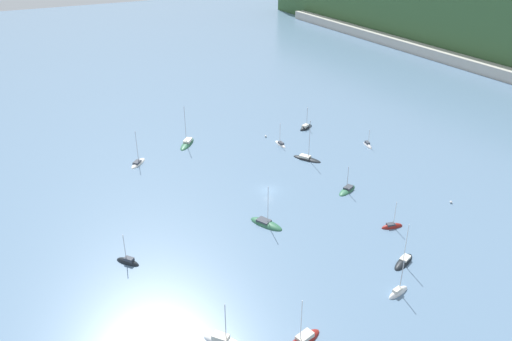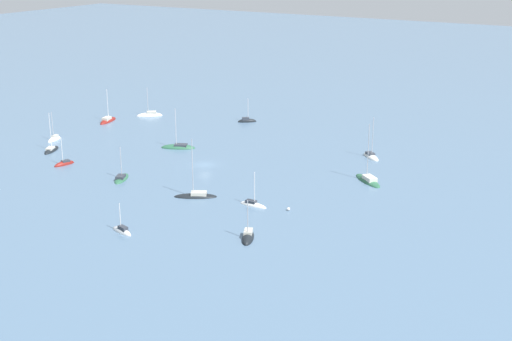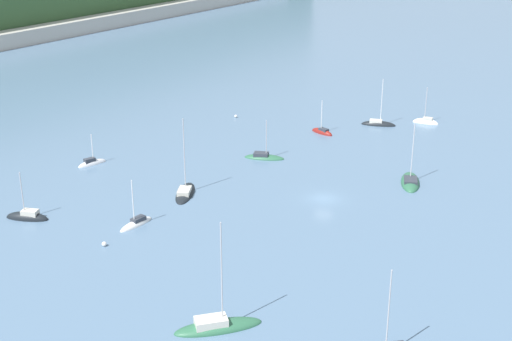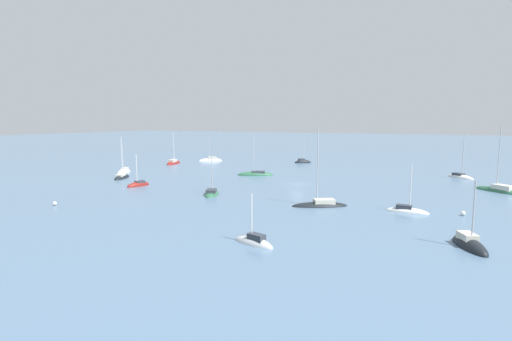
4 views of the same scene
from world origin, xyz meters
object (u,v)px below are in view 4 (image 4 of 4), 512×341
(sailboat_0, at_px, (174,163))
(sailboat_5, at_px, (407,211))
(sailboat_9, at_px, (254,243))
(mooring_buoy_0, at_px, (463,213))
(sailboat_12, at_px, (469,246))
(sailboat_4, at_px, (124,172))
(sailboat_7, at_px, (138,186))
(sailboat_8, at_px, (211,161))
(sailboat_1, at_px, (320,205))
(sailboat_10, at_px, (303,162))
(mooring_buoy_1, at_px, (55,204))
(sailboat_13, at_px, (499,191))
(sailboat_11, at_px, (122,178))
(sailboat_2, at_px, (460,177))
(sailboat_3, at_px, (256,175))
(sailboat_6, at_px, (212,194))

(sailboat_0, distance_m, sailboat_5, 73.52)
(sailboat_0, xyz_separation_m, sailboat_5, (-64.92, 34.50, -0.01))
(sailboat_9, xyz_separation_m, mooring_buoy_0, (-18.92, -22.39, 0.20))
(sailboat_12, bearing_deg, sailboat_4, -135.72)
(sailboat_7, bearing_deg, sailboat_4, -115.48)
(sailboat_8, bearing_deg, sailboat_1, 96.42)
(sailboat_5, bearing_deg, sailboat_1, -170.94)
(sailboat_5, distance_m, sailboat_10, 62.13)
(sailboat_1, height_order, sailboat_12, sailboat_1)
(sailboat_1, height_order, sailboat_9, sailboat_1)
(sailboat_0, bearing_deg, sailboat_12, -137.70)
(mooring_buoy_0, distance_m, mooring_buoy_1, 55.82)
(sailboat_4, bearing_deg, sailboat_13, 86.45)
(sailboat_13, bearing_deg, sailboat_11, 52.93)
(sailboat_0, bearing_deg, sailboat_2, -100.50)
(sailboat_0, relative_size, sailboat_1, 0.80)
(sailboat_0, height_order, sailboat_5, sailboat_0)
(sailboat_0, xyz_separation_m, sailboat_2, (-72.00, -4.55, -0.01))
(sailboat_9, xyz_separation_m, sailboat_12, (-19.12, -8.21, -0.00))
(sailboat_2, height_order, sailboat_12, sailboat_2)
(sailboat_9, distance_m, sailboat_11, 53.22)
(sailboat_11, bearing_deg, sailboat_2, -85.40)
(sailboat_1, height_order, sailboat_10, sailboat_1)
(mooring_buoy_0, bearing_deg, sailboat_3, -28.99)
(sailboat_9, relative_size, mooring_buoy_1, 10.02)
(sailboat_13, distance_m, mooring_buoy_0, 22.99)
(sailboat_6, relative_size, sailboat_11, 0.74)
(sailboat_3, relative_size, sailboat_5, 1.44)
(sailboat_13, bearing_deg, sailboat_12, 120.73)
(sailboat_4, height_order, mooring_buoy_1, sailboat_4)
(sailboat_8, relative_size, sailboat_10, 1.23)
(sailboat_4, bearing_deg, sailboat_12, 58.40)
(sailboat_0, height_order, sailboat_8, sailboat_0)
(mooring_buoy_0, bearing_deg, sailboat_13, -105.34)
(sailboat_13, bearing_deg, sailboat_6, 68.72)
(sailboat_5, bearing_deg, mooring_buoy_1, -156.90)
(sailboat_13, bearing_deg, sailboat_5, 101.13)
(sailboat_5, bearing_deg, sailboat_8, 144.86)
(sailboat_13, bearing_deg, sailboat_1, 85.32)
(sailboat_10, height_order, sailboat_13, sailboat_13)
(sailboat_7, distance_m, sailboat_10, 53.75)
(sailboat_0, bearing_deg, sailboat_13, -112.41)
(sailboat_7, distance_m, sailboat_13, 63.93)
(sailboat_10, bearing_deg, sailboat_5, -96.14)
(sailboat_11, distance_m, mooring_buoy_0, 64.23)
(sailboat_5, height_order, sailboat_11, sailboat_11)
(sailboat_3, xyz_separation_m, mooring_buoy_0, (-40.54, 22.46, 0.23))
(sailboat_4, bearing_deg, sailboat_10, 131.45)
(sailboat_1, distance_m, sailboat_3, 33.46)
(mooring_buoy_0, relative_size, mooring_buoy_1, 1.04)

